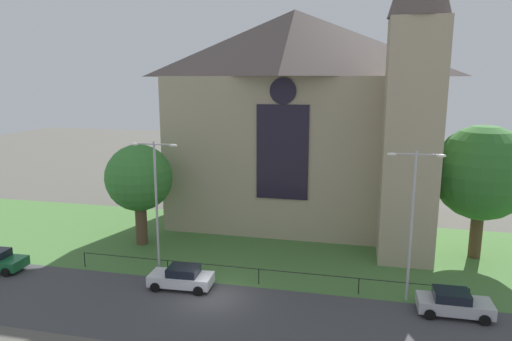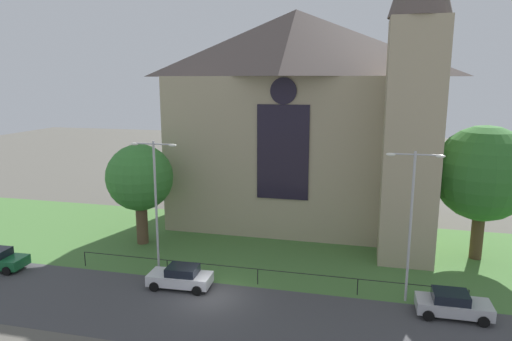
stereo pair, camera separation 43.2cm
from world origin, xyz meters
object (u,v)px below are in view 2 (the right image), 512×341
tree_right_far (483,174)px  tree_left_near (140,178)px  streetlamp_far (411,210)px  parked_car_white (181,277)px  church_building (302,117)px  parked_car_silver (453,304)px  streetlamp_near (156,193)px

tree_right_far → tree_left_near: 27.07m
streetlamp_far → parked_car_white: size_ratio=2.24×
church_building → parked_car_silver: church_building is taller
streetlamp_far → tree_right_far: bearing=56.0°
parked_car_white → streetlamp_far: bearing=-176.4°
tree_right_far → streetlamp_near: bearing=-159.1°
tree_left_near → streetlamp_near: (4.18, -5.64, 0.35)m
church_building → parked_car_white: size_ratio=6.08×
streetlamp_far → parked_car_silver: (2.52, -1.33, -5.21)m
tree_left_near → streetlamp_near: bearing=-53.5°
tree_right_far → streetlamp_near: 24.31m
tree_right_far → streetlamp_far: (-5.84, -8.67, -0.79)m
tree_left_near → parked_car_silver: tree_left_near is taller
tree_right_far → streetlamp_near: (-22.70, -8.67, -0.74)m
streetlamp_near → tree_left_near: bearing=126.5°
church_building → tree_left_near: (-12.20, -8.93, -4.62)m
streetlamp_far → parked_car_white: (-14.53, -1.56, -5.21)m
tree_right_far → parked_car_silver: bearing=-108.4°
tree_left_near → parked_car_white: bearing=-47.9°
tree_left_near → tree_right_far: bearing=6.4°
church_building → streetlamp_far: church_building is taller
tree_left_near → streetlamp_far: streetlamp_far is taller
streetlamp_near → streetlamp_far: bearing=0.0°
church_building → tree_left_near: size_ratio=3.06×
church_building → tree_right_far: 16.21m
streetlamp_near → parked_car_silver: 20.12m
streetlamp_near → parked_car_white: (2.33, -1.56, -5.26)m
streetlamp_near → streetlamp_far: size_ratio=1.01×
parked_car_white → parked_car_silver: size_ratio=1.01×
parked_car_silver → tree_left_near: bearing=163.0°
streetlamp_near → parked_car_white: size_ratio=2.25×
tree_right_far → parked_car_white: (-20.37, -10.23, -6.00)m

